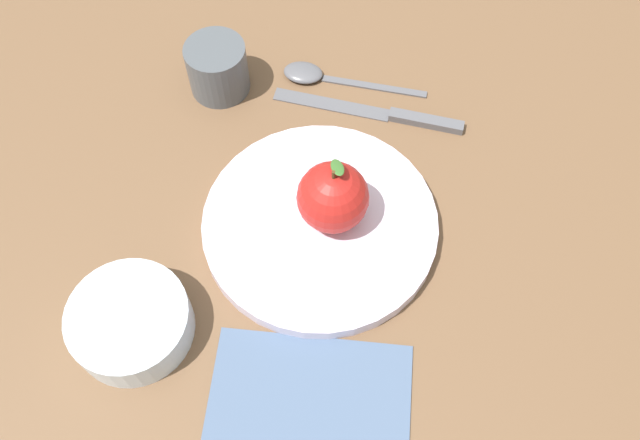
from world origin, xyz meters
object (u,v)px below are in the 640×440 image
apple (334,198)px  linen_napkin (310,395)px  spoon (319,76)px  cup (217,66)px  dinner_plate (320,224)px  side_bowl (130,321)px  knife (385,114)px

apple → linen_napkin: size_ratio=0.45×
apple → spoon: apple is taller
cup → linen_napkin: cup is taller
dinner_plate → side_bowl: size_ratio=2.11×
dinner_plate → apple: apple is taller
cup → knife: 0.21m
side_bowl → spoon: bearing=0.3°
knife → linen_napkin: (-0.33, -0.09, -0.00)m
apple → spoon: (0.17, 0.11, -0.05)m
dinner_plate → apple: bearing=-40.3°
apple → linen_napkin: apple is taller
cup → linen_napkin: size_ratio=0.38×
knife → cup: bearing=106.8°
dinner_plate → side_bowl: bearing=151.4°
knife → spoon: bearing=83.3°
cup → spoon: (0.07, -0.10, -0.03)m
apple → cup: apple is taller
apple → cup: size_ratio=1.20×
knife → spoon: spoon is taller
knife → side_bowl: bearing=165.3°
apple → knife: apple is taller
dinner_plate → knife: bearing=2.8°
dinner_plate → linen_napkin: bearing=-153.4°
side_bowl → cup: bearing=18.3°
side_bowl → cup: (0.30, 0.10, 0.01)m
side_bowl → knife: bearing=-14.7°
dinner_plate → knife: (0.17, 0.01, -0.01)m
dinner_plate → spoon: dinner_plate is taller
dinner_plate → linen_napkin: 0.18m
side_bowl → cup: 0.32m
apple → linen_napkin: bearing=-157.7°
knife → linen_napkin: bearing=-165.0°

